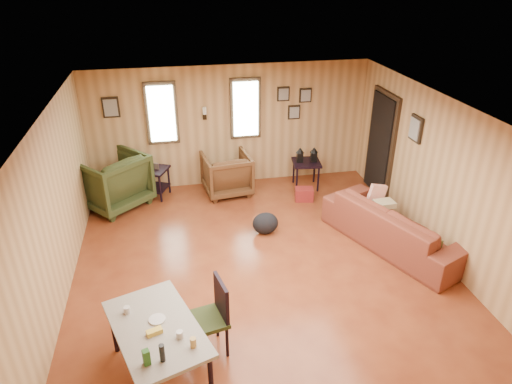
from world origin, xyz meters
TOP-DOWN VIEW (x-y plane):
  - room at (0.17, 0.27)m, footprint 5.54×6.04m
  - sofa at (2.22, 0.15)m, footprint 1.60×2.51m
  - recliner_brown at (-0.16, 2.51)m, footprint 0.96×0.91m
  - recliner_green at (-2.29, 2.40)m, footprint 1.48×1.47m
  - end_table at (-1.58, 2.65)m, footprint 0.72×0.70m
  - side_table at (1.43, 2.46)m, footprint 0.60×0.60m
  - cooler at (1.24, 1.91)m, footprint 0.38×0.30m
  - backpack at (0.26, 0.89)m, footprint 0.50×0.42m
  - sofa_pillows at (2.29, 0.14)m, footprint 0.48×1.64m
  - dining_table at (-1.50, -1.77)m, footprint 1.21×1.54m
  - dining_chair at (-0.88, -1.50)m, footprint 0.51×0.51m

SIDE VIEW (x-z plane):
  - cooler at x=1.24m, z-range 0.00..0.24m
  - backpack at x=0.26m, z-range 0.00..0.38m
  - end_table at x=-1.58m, z-range 0.04..0.75m
  - recliner_brown at x=-0.16m, z-range 0.00..0.89m
  - sofa at x=2.22m, z-range 0.00..0.95m
  - sofa_pillows at x=2.29m, z-range 0.33..0.67m
  - dining_chair at x=-0.88m, z-range 0.06..1.02m
  - recliner_green at x=-2.29m, z-range 0.00..1.11m
  - side_table at x=1.43m, z-range 0.15..1.01m
  - dining_table at x=-1.50m, z-range 0.19..1.07m
  - room at x=0.17m, z-range -0.02..2.43m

